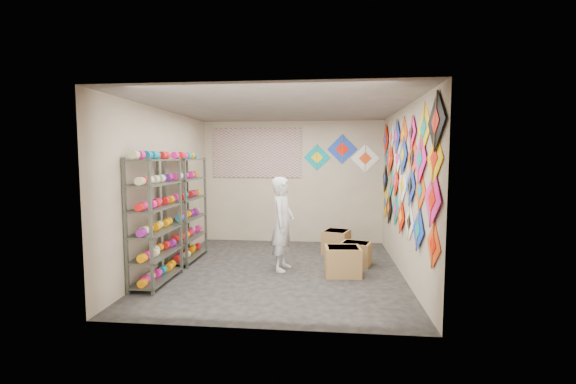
# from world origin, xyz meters

# --- Properties ---
(ground) EXTENTS (4.50, 4.50, 0.00)m
(ground) POSITION_xyz_m (0.00, 0.00, 0.00)
(ground) COLOR black
(room_walls) EXTENTS (4.50, 4.50, 4.50)m
(room_walls) POSITION_xyz_m (0.00, 0.00, 1.64)
(room_walls) COLOR #B6A68B
(room_walls) RESTS_ON ground
(shelf_rack_front) EXTENTS (0.40, 1.10, 1.90)m
(shelf_rack_front) POSITION_xyz_m (-1.78, -0.85, 0.95)
(shelf_rack_front) COLOR #4C5147
(shelf_rack_front) RESTS_ON ground
(shelf_rack_back) EXTENTS (0.40, 1.10, 1.90)m
(shelf_rack_back) POSITION_xyz_m (-1.78, 0.45, 0.95)
(shelf_rack_back) COLOR #4C5147
(shelf_rack_back) RESTS_ON ground
(string_spools) EXTENTS (0.12, 2.36, 0.12)m
(string_spools) POSITION_xyz_m (-1.78, -0.20, 1.05)
(string_spools) COLOR #FC178C
(string_spools) RESTS_ON ground
(kite_wall_display) EXTENTS (0.06, 4.37, 2.04)m
(kite_wall_display) POSITION_xyz_m (1.98, -0.02, 1.66)
(kite_wall_display) COLOR #EA4712
(kite_wall_display) RESTS_ON room_walls
(back_wall_kites) EXTENTS (1.65, 0.02, 0.84)m
(back_wall_kites) POSITION_xyz_m (1.10, 2.24, 1.96)
(back_wall_kites) COLOR #009093
(back_wall_kites) RESTS_ON room_walls
(poster) EXTENTS (2.00, 0.01, 1.10)m
(poster) POSITION_xyz_m (-0.80, 2.23, 2.00)
(poster) COLOR #5E499E
(poster) RESTS_ON room_walls
(shopkeeper) EXTENTS (0.70, 0.56, 1.57)m
(shopkeeper) POSITION_xyz_m (0.04, 0.03, 0.79)
(shopkeeper) COLOR silver
(shopkeeper) RESTS_ON ground
(carton_a) EXTENTS (0.59, 0.51, 0.46)m
(carton_a) POSITION_xyz_m (1.04, -0.18, 0.23)
(carton_a) COLOR olive
(carton_a) RESTS_ON ground
(carton_b) EXTENTS (0.59, 0.53, 0.41)m
(carton_b) POSITION_xyz_m (1.29, 0.45, 0.20)
(carton_b) COLOR olive
(carton_b) RESTS_ON ground
(carton_c) EXTENTS (0.61, 0.64, 0.45)m
(carton_c) POSITION_xyz_m (0.97, 1.29, 0.23)
(carton_c) COLOR olive
(carton_c) RESTS_ON ground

